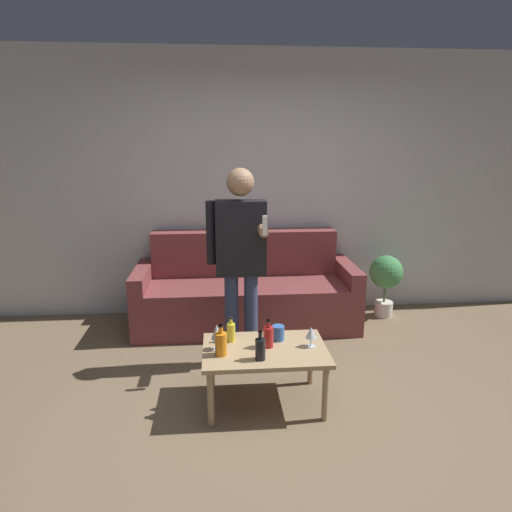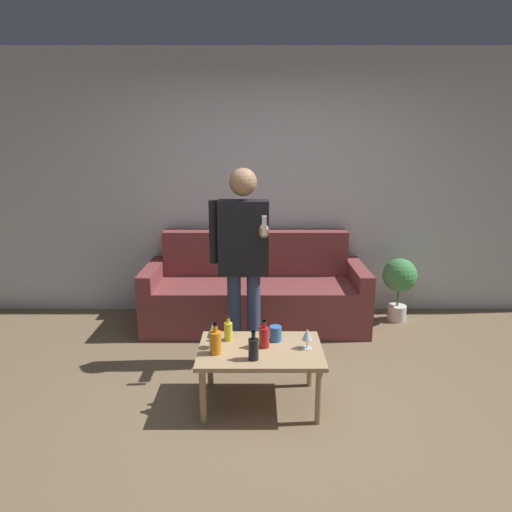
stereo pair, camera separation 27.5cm
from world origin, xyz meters
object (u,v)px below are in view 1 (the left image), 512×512
object	(u,v)px
coffee_table	(265,355)
person_standing_front	(240,252)
bottle_orange	(221,343)
couch	(246,293)

from	to	relation	value
coffee_table	person_standing_front	distance (m)	0.86
bottle_orange	person_standing_front	size ratio (longest dim) A/B	0.13
coffee_table	bottle_orange	world-z (taller)	bottle_orange
couch	coffee_table	xyz separation A→B (m)	(0.04, -1.47, 0.05)
couch	coffee_table	size ratio (longest dim) A/B	2.54
coffee_table	person_standing_front	bearing A→B (deg)	102.36
couch	person_standing_front	world-z (taller)	person_standing_front
couch	bottle_orange	xyz separation A→B (m)	(-0.26, -1.55, 0.18)
couch	person_standing_front	distance (m)	1.07
bottle_orange	couch	bearing A→B (deg)	80.34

